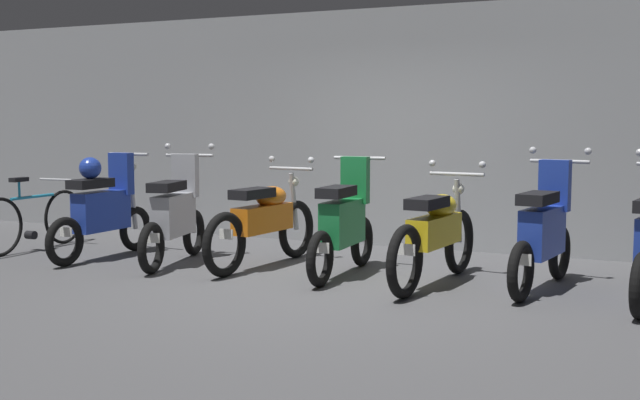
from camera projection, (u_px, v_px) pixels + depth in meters
The scene contains 9 objects.
ground_plane at pixel (323, 285), 7.31m from camera, with size 80.00×80.00×0.00m, color #4C4C4F.
back_wall at pixel (407, 128), 9.54m from camera, with size 16.00×0.30×2.90m, color gray.
motorbike_slot_0 at pixel (103, 208), 8.74m from camera, with size 0.56×1.68×1.18m.
motorbike_slot_1 at pixel (175, 215), 8.39m from camera, with size 0.59×1.67×1.29m.
motorbike_slot_2 at pixel (264, 220), 8.21m from camera, with size 0.59×1.94×1.15m.
motorbike_slot_3 at pixel (344, 223), 7.74m from camera, with size 0.56×1.68×1.18m.
motorbike_slot_4 at pixel (436, 233), 7.28m from camera, with size 0.59×1.95×1.15m.
motorbike_slot_5 at pixel (544, 232), 7.07m from camera, with size 0.58×1.67×1.29m.
bicycle at pixel (33, 220), 9.30m from camera, with size 0.50×1.73×0.89m.
Camera 1 is at (2.84, -6.61, 1.52)m, focal length 43.70 mm.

